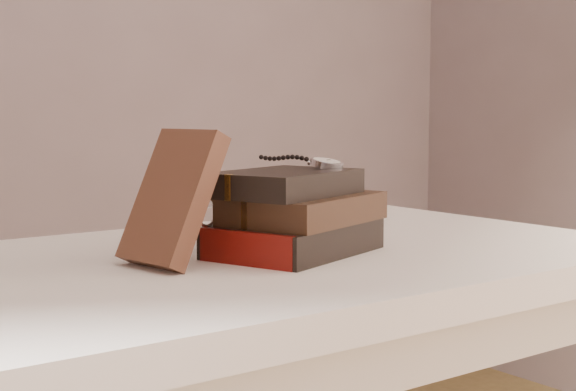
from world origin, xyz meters
TOP-DOWN VIEW (x-y plane):
  - table at (0.00, 0.35)m, footprint 1.00×0.60m
  - book_stack at (0.03, 0.32)m, footprint 0.25×0.21m
  - journal at (-0.14, 0.33)m, footprint 0.11×0.12m
  - pocket_watch at (0.08, 0.33)m, footprint 0.06×0.15m
  - eyeglasses at (-0.07, 0.36)m, footprint 0.12×0.13m

SIDE VIEW (x-z plane):
  - table at x=0.00m, z-range 0.28..1.03m
  - book_stack at x=0.03m, z-range 0.75..0.85m
  - eyeglasses at x=-0.07m, z-range 0.79..0.83m
  - journal at x=-0.14m, z-range 0.75..0.91m
  - pocket_watch at x=0.08m, z-range 0.85..0.87m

